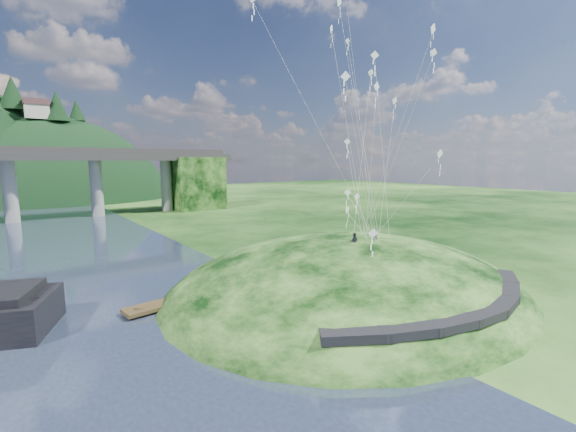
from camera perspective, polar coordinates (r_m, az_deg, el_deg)
ground at (r=31.24m, az=0.67°, el=-14.75°), size 320.00×320.00×0.00m
grass_hill at (r=38.11m, az=8.66°, el=-12.94°), size 36.00×32.00×13.00m
footpath at (r=29.88m, az=24.59°, el=-12.32°), size 22.29×5.84×0.83m
wooden_dock at (r=35.57m, az=-13.69°, el=-11.42°), size 12.25×3.17×0.87m
kite_flyers at (r=35.64m, az=10.96°, el=-2.25°), size 3.27×1.14×1.81m
kite_swarm at (r=37.77m, az=11.30°, el=16.56°), size 19.06×17.12×21.29m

